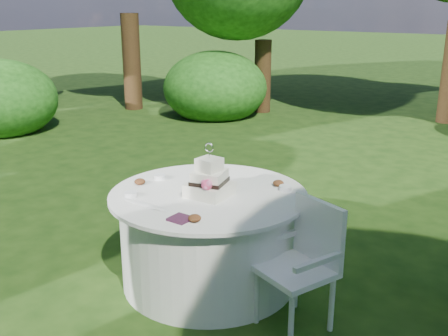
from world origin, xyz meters
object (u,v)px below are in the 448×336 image
(napkins, at_px, (180,219))
(chair, at_px, (305,257))
(table, at_px, (209,237))
(cake, at_px, (209,182))

(napkins, distance_m, chair, 0.90)
(chair, bearing_deg, napkins, -148.87)
(table, distance_m, cake, 0.50)
(napkins, distance_m, table, 0.69)
(napkins, xyz_separation_m, chair, (0.74, 0.44, -0.26))
(table, height_order, cake, cake)
(cake, xyz_separation_m, chair, (0.86, -0.05, -0.36))
(table, relative_size, cake, 3.69)
(cake, relative_size, chair, 0.47)
(table, xyz_separation_m, cake, (0.05, -0.05, 0.50))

